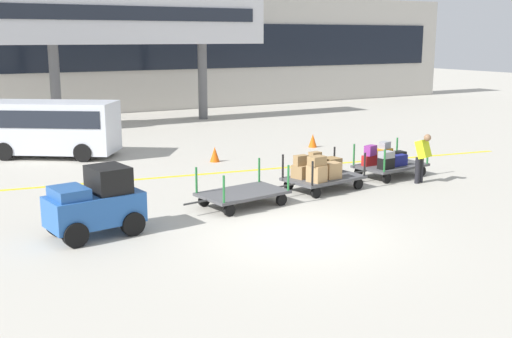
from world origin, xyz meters
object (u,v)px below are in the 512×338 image
at_px(baggage_tug, 96,204).
at_px(baggage_cart_middle, 321,172).
at_px(shuttle_van, 52,125).
at_px(safety_cone_far, 215,154).
at_px(baggage_cart_tail, 388,161).
at_px(safety_cone_near, 313,141).
at_px(baggage_handler, 422,156).
at_px(baggage_cart_lead, 243,194).

height_order(baggage_tug, baggage_cart_middle, baggage_tug).
bearing_deg(shuttle_van, safety_cone_far, -38.22).
bearing_deg(baggage_cart_tail, safety_cone_near, 80.32).
xyz_separation_m(baggage_tug, baggage_handler, (10.25, 0.26, 0.11)).
relative_size(baggage_tug, baggage_cart_tail, 0.73).
relative_size(baggage_tug, baggage_cart_middle, 0.73).
height_order(baggage_handler, shuttle_van, shuttle_van).
bearing_deg(baggage_cart_lead, baggage_cart_tail, 8.65).
bearing_deg(safety_cone_far, baggage_cart_middle, -80.57).
bearing_deg(safety_cone_near, safety_cone_far, -170.67).
distance_m(baggage_tug, baggage_cart_tail, 10.07).
height_order(baggage_cart_lead, baggage_handler, baggage_handler).
height_order(baggage_cart_middle, baggage_handler, baggage_handler).
xyz_separation_m(baggage_cart_middle, baggage_cart_tail, (2.98, 0.43, -0.05)).
bearing_deg(safety_cone_far, baggage_tug, -133.16).
height_order(baggage_cart_tail, shuttle_van, shuttle_van).
bearing_deg(baggage_tug, baggage_cart_tail, 8.52).
relative_size(baggage_cart_lead, baggage_cart_middle, 1.00).
distance_m(baggage_cart_tail, baggage_handler, 1.31).
distance_m(baggage_tug, baggage_cart_middle, 7.07).
xyz_separation_m(baggage_cart_lead, baggage_cart_middle, (2.87, 0.46, 0.21)).
relative_size(baggage_cart_lead, baggage_handler, 1.97).
relative_size(safety_cone_near, safety_cone_far, 1.00).
xyz_separation_m(baggage_cart_tail, safety_cone_far, (-3.88, 5.00, -0.24)).
height_order(shuttle_van, safety_cone_near, shuttle_van).
bearing_deg(safety_cone_near, shuttle_van, 162.48).
height_order(baggage_cart_middle, safety_cone_near, baggage_cart_middle).
relative_size(baggage_cart_lead, safety_cone_near, 5.59).
bearing_deg(baggage_cart_tail, baggage_cart_lead, -171.35).
distance_m(baggage_cart_tail, safety_cone_far, 6.33).
bearing_deg(baggage_cart_tail, baggage_cart_middle, -171.74).
bearing_deg(baggage_handler, shuttle_van, 132.01).
bearing_deg(baggage_tug, safety_cone_near, 33.64).
distance_m(baggage_handler, safety_cone_near, 7.08).
relative_size(baggage_cart_middle, baggage_handler, 1.97).
bearing_deg(baggage_cart_lead, baggage_cart_middle, 9.05).
relative_size(baggage_cart_tail, safety_cone_far, 5.59).
height_order(baggage_cart_lead, shuttle_van, shuttle_van).
height_order(baggage_cart_lead, safety_cone_near, baggage_cart_lead).
height_order(baggage_cart_middle, safety_cone_far, baggage_cart_middle).
bearing_deg(baggage_cart_lead, shuttle_van, 106.95).
relative_size(shuttle_van, safety_cone_far, 9.17).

